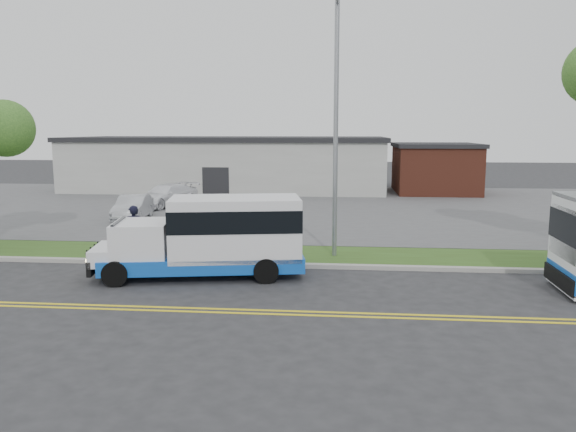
# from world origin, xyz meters

# --- Properties ---
(ground) EXTENTS (140.00, 140.00, 0.00)m
(ground) POSITION_xyz_m (0.00, 0.00, 0.00)
(ground) COLOR #28282B
(ground) RESTS_ON ground
(lane_line_north) EXTENTS (70.00, 0.12, 0.01)m
(lane_line_north) POSITION_xyz_m (0.00, -3.85, 0.01)
(lane_line_north) COLOR yellow
(lane_line_north) RESTS_ON ground
(lane_line_south) EXTENTS (70.00, 0.12, 0.01)m
(lane_line_south) POSITION_xyz_m (0.00, -4.15, 0.01)
(lane_line_south) COLOR yellow
(lane_line_south) RESTS_ON ground
(curb) EXTENTS (80.00, 0.30, 0.15)m
(curb) POSITION_xyz_m (0.00, 1.10, 0.07)
(curb) COLOR #9E9B93
(curb) RESTS_ON ground
(verge) EXTENTS (80.00, 3.30, 0.10)m
(verge) POSITION_xyz_m (0.00, 2.90, 0.05)
(verge) COLOR #324717
(verge) RESTS_ON ground
(parking_lot) EXTENTS (80.00, 25.00, 0.10)m
(parking_lot) POSITION_xyz_m (0.00, 17.00, 0.05)
(parking_lot) COLOR #4C4C4F
(parking_lot) RESTS_ON ground
(commercial_building) EXTENTS (25.40, 10.40, 4.35)m
(commercial_building) POSITION_xyz_m (-6.00, 27.00, 2.18)
(commercial_building) COLOR #9E9E99
(commercial_building) RESTS_ON ground
(brick_wing) EXTENTS (6.30, 7.30, 3.90)m
(brick_wing) POSITION_xyz_m (10.50, 26.00, 1.96)
(brick_wing) COLOR brown
(brick_wing) RESTS_ON ground
(streetlight_near) EXTENTS (0.35, 1.53, 9.50)m
(streetlight_near) POSITION_xyz_m (3.00, 2.73, 5.23)
(streetlight_near) COLOR gray
(streetlight_near) RESTS_ON verge
(shuttle_bus) EXTENTS (7.28, 3.42, 2.69)m
(shuttle_bus) POSITION_xyz_m (-0.99, -0.34, 1.44)
(shuttle_bus) COLOR #104FB5
(shuttle_bus) RESTS_ON ground
(pedestrian) EXTENTS (0.87, 0.79, 1.98)m
(pedestrian) POSITION_xyz_m (-4.68, 1.90, 1.09)
(pedestrian) COLOR black
(pedestrian) RESTS_ON verge
(parked_car_a) EXTENTS (1.91, 4.23, 1.35)m
(parked_car_a) POSITION_xyz_m (-7.97, 10.45, 0.77)
(parked_car_a) COLOR #B1B3B8
(parked_car_a) RESTS_ON parking_lot
(parked_car_b) EXTENTS (3.82, 5.29, 1.42)m
(parked_car_b) POSITION_xyz_m (-7.84, 15.88, 0.81)
(parked_car_b) COLOR white
(parked_car_b) RESTS_ON parking_lot
(grocery_bag_left) EXTENTS (0.32, 0.32, 0.32)m
(grocery_bag_left) POSITION_xyz_m (-4.98, 1.65, 0.26)
(grocery_bag_left) COLOR white
(grocery_bag_left) RESTS_ON verge
(grocery_bag_right) EXTENTS (0.32, 0.32, 0.32)m
(grocery_bag_right) POSITION_xyz_m (-4.38, 2.15, 0.26)
(grocery_bag_right) COLOR white
(grocery_bag_right) RESTS_ON verge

